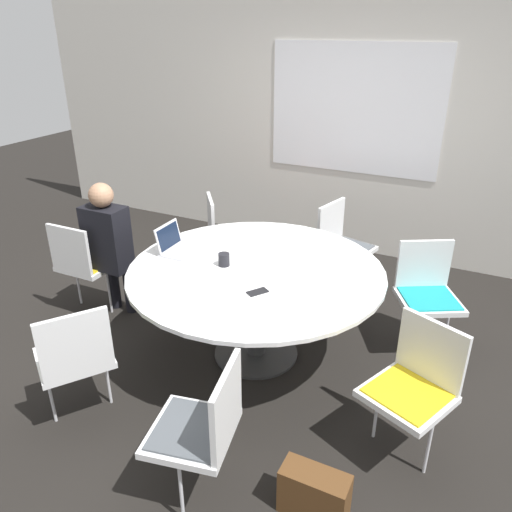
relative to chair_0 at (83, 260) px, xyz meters
name	(u,v)px	position (x,y,z in m)	size (l,w,h in m)	color
ground_plane	(256,353)	(1.62, 0.09, -0.51)	(16.00, 16.00, 0.00)	black
wall_back	(353,129)	(1.62, 2.40, 0.84)	(8.00, 0.07, 2.70)	silver
conference_table	(256,281)	(1.62, 0.09, 0.13)	(1.86, 1.86, 0.75)	#333333
chair_0	(83,260)	(0.00, 0.00, 0.00)	(0.44, 0.43, 0.86)	silver
chair_1	(75,354)	(0.93, -1.04, 0.00)	(0.60, 0.60, 0.86)	silver
chair_2	(203,424)	(1.95, -1.19, 0.00)	(0.50, 0.52, 0.86)	silver
chair_3	(415,381)	(2.86, -0.37, 0.00)	(0.57, 0.56, 0.86)	silver
chair_4	(427,288)	(2.74, 0.79, 0.00)	(0.59, 0.58, 0.86)	silver
chair_5	(341,241)	(1.87, 1.38, 0.00)	(0.51, 0.53, 0.86)	silver
chair_6	(225,231)	(0.77, 1.10, 0.00)	(0.60, 0.60, 0.86)	silver
person_0	(109,240)	(0.24, 0.09, 0.19)	(0.36, 0.26, 1.21)	black
laptop	(176,245)	(0.93, 0.08, 0.29)	(0.25, 0.29, 0.21)	silver
coffee_cup	(224,260)	(1.39, 0.03, 0.28)	(0.08, 0.08, 0.09)	black
cell_phone	(257,292)	(1.78, -0.23, 0.24)	(0.14, 0.16, 0.01)	black
handbag	(314,494)	(2.51, -1.04, -0.37)	(0.36, 0.16, 0.28)	#513319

